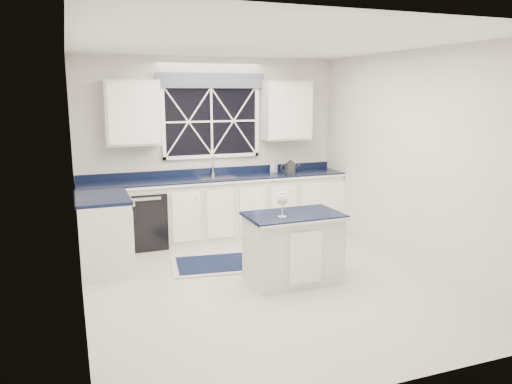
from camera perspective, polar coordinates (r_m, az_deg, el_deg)
name	(u,v)px	position (r m, az deg, el deg)	size (l,w,h in m)	color
ground	(265,283)	(5.91, 1.07, -10.36)	(4.50, 4.50, 0.00)	#ADADA9
back_wall	(211,148)	(7.67, -5.15, 5.07)	(4.00, 0.10, 2.70)	silver
base_cabinets	(199,214)	(7.30, -6.55, -2.46)	(3.99, 1.60, 0.90)	silver
countertop	(217,179)	(7.44, -4.47, 1.55)	(3.98, 0.64, 0.04)	black
dishwasher	(144,218)	(7.32, -12.71, -2.94)	(0.60, 0.58, 0.82)	black
window	(211,116)	(7.58, -5.12, 8.64)	(1.65, 0.09, 1.26)	black
upper_cabinets	(214,112)	(7.46, -4.87, 9.14)	(3.10, 0.34, 0.90)	silver
faucet	(213,165)	(7.60, -4.90, 3.11)	(0.05, 0.20, 0.30)	silver
island	(293,247)	(5.85, 4.26, -6.34)	(1.11, 0.68, 0.82)	silver
rug	(225,263)	(6.53, -3.58, -8.11)	(1.46, 1.00, 0.02)	#A7A7A2
kettle	(290,167)	(7.81, 3.94, 2.90)	(0.30, 0.22, 0.21)	#323234
wine_glass	(282,200)	(5.54, 3.03, -0.91)	(0.12, 0.12, 0.28)	silver
soap_bottle	(274,167)	(7.86, 2.04, 2.93)	(0.08, 0.08, 0.18)	silver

